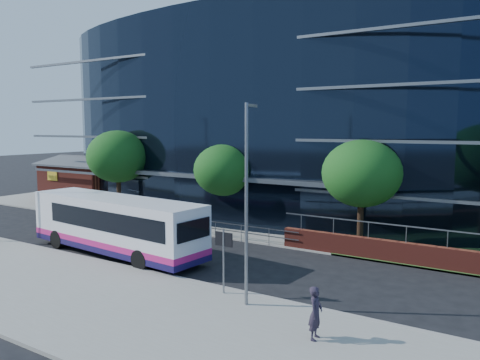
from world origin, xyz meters
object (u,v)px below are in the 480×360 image
Objects in this scene: brick_pavilion at (89,180)px; tree_far_c at (362,174)px; tree_far_a at (118,157)px; street_sign at (224,247)px; tree_far_b at (224,170)px; streetlight_east at (247,199)px; city_bus at (117,225)px; pedestrian at (316,313)px.

tree_far_c reaches higher than brick_pavilion.
street_sign is at bearing -31.17° from tree_far_a.
brick_pavilion is 19.55m from tree_far_b.
brick_pavilion is at bearing 168.12° from tree_far_b.
tree_far_a is at bearing -26.55° from brick_pavilion.
tree_far_c is (10.00, -0.50, 0.33)m from tree_far_b.
tree_far_b is 14.74m from streetlight_east.
tree_far_b is 9.29m from city_bus.
city_bus is at bearing -98.59° from tree_far_b.
tree_far_c reaches higher than city_bus.
streetlight_east is (19.00, -11.17, -0.42)m from tree_far_a.
tree_far_b is at bearing -11.88° from brick_pavilion.
tree_far_b is 10.02m from tree_far_c.
street_sign is 1.55× the size of pedestrian.
tree_far_c is 14.36m from city_bus.
brick_pavilion is at bearing 171.18° from tree_far_c.
tree_far_c is 13.30m from pedestrian.
brick_pavilion is 32.19m from streetlight_east.
city_bus is at bearing -43.97° from tree_far_a.
street_sign is 13.54m from tree_far_b.
tree_far_c is 0.53× the size of city_bus.
street_sign is 0.35× the size of streetlight_east.
street_sign is 9.12m from city_bus.
tree_far_b is 3.34× the size of pedestrian.
street_sign is 0.40× the size of tree_far_a.
tree_far_c reaches higher than pedestrian.
tree_far_a is at bearing 149.54° from streetlight_east.
tree_far_a is at bearing -177.14° from tree_far_b.
tree_far_a reaches higher than city_bus.
streetlight_east is 4.42× the size of pedestrian.
city_bus is at bearing 165.83° from street_sign.
tree_far_a is at bearing 140.90° from city_bus.
tree_far_a is (9.00, -4.50, 2.92)m from brick_pavilion.
tree_far_b reaches higher than city_bus.
street_sign is at bearing -9.30° from city_bus.
tree_far_c is at bearing 84.89° from streetlight_east.
street_sign is 2.80m from streetlight_east.
tree_far_b is at bearing 177.14° from tree_far_c.
streetlight_east reaches higher than tree_far_b.
pedestrian is at bearing -46.18° from tree_far_b.
tree_far_c is (29.00, -4.50, 2.60)m from brick_pavilion.
streetlight_east is at bearing -29.24° from brick_pavilion.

